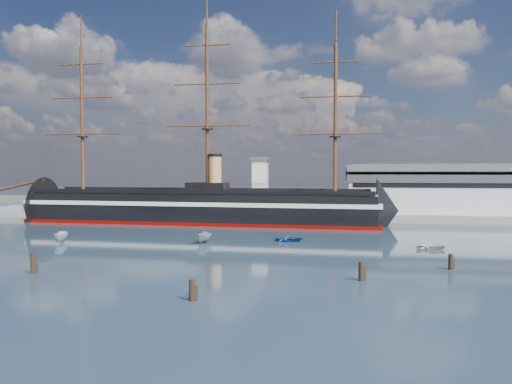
# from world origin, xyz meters

# --- Properties ---
(ground) EXTENTS (600.00, 600.00, 0.00)m
(ground) POSITION_xyz_m (0.00, 40.00, 0.00)
(ground) COLOR #1A2A38
(ground) RESTS_ON ground
(quay) EXTENTS (180.00, 18.00, 2.00)m
(quay) POSITION_xyz_m (10.00, 76.00, 0.00)
(quay) COLOR slate
(quay) RESTS_ON ground
(warehouse) EXTENTS (63.00, 21.00, 11.60)m
(warehouse) POSITION_xyz_m (58.00, 80.00, 7.98)
(warehouse) COLOR #B7BABC
(warehouse) RESTS_ON ground
(quay_tower) EXTENTS (5.00, 5.00, 15.00)m
(quay_tower) POSITION_xyz_m (3.00, 73.00, 9.75)
(quay_tower) COLOR silver
(quay_tower) RESTS_ON ground
(warship) EXTENTS (113.24, 20.45, 53.94)m
(warship) POSITION_xyz_m (-12.23, 60.00, 4.04)
(warship) COLOR black
(warship) RESTS_ON ground
(motorboat_a) EXTENTS (6.24, 3.76, 2.35)m
(motorboat_a) POSITION_xyz_m (-26.49, 22.22, 0.00)
(motorboat_a) COLOR silver
(motorboat_a) RESTS_ON ground
(motorboat_b) EXTENTS (1.31, 3.17, 1.47)m
(motorboat_b) POSITION_xyz_m (15.34, 29.85, 0.00)
(motorboat_b) COLOR #1E4D8B
(motorboat_b) RESTS_ON ground
(motorboat_c) EXTENTS (6.30, 2.87, 2.44)m
(motorboat_c) POSITION_xyz_m (0.09, 25.31, 0.00)
(motorboat_c) COLOR gray
(motorboat_c) RESTS_ON ground
(motorboat_e) EXTENTS (1.69, 3.11, 1.38)m
(motorboat_e) POSITION_xyz_m (39.80, 24.34, 0.00)
(motorboat_e) COLOR beige
(motorboat_e) RESTS_ON ground
(piling_near_left) EXTENTS (0.64, 0.64, 3.36)m
(piling_near_left) POSITION_xyz_m (-14.25, -4.85, 0.00)
(piling_near_left) COLOR black
(piling_near_left) RESTS_ON ground
(piling_near_mid) EXTENTS (0.64, 0.64, 2.90)m
(piling_near_mid) POSITION_xyz_m (9.83, -14.58, 0.00)
(piling_near_mid) COLOR black
(piling_near_mid) RESTS_ON ground
(piling_near_right) EXTENTS (0.64, 0.64, 3.01)m
(piling_near_right) POSITION_xyz_m (27.13, -2.33, 0.00)
(piling_near_right) COLOR black
(piling_near_right) RESTS_ON ground
(piling_far_right) EXTENTS (0.64, 0.64, 2.79)m
(piling_far_right) POSITION_xyz_m (39.23, 6.64, 0.00)
(piling_far_right) COLOR black
(piling_far_right) RESTS_ON ground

